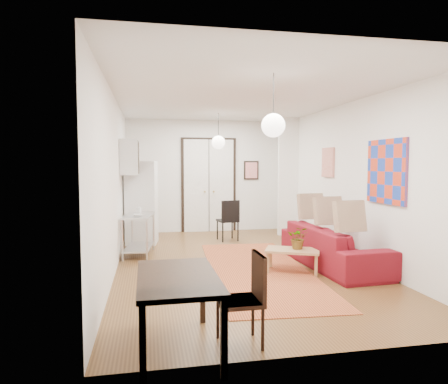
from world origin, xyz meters
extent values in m
plane|color=brown|center=(0.00, 0.00, 0.00)|extent=(7.00, 7.00, 0.00)
cube|color=silver|center=(0.00, 0.00, 2.90)|extent=(4.20, 7.00, 0.02)
cube|color=white|center=(0.00, 3.50, 1.45)|extent=(4.20, 0.02, 2.90)
cube|color=white|center=(0.00, -3.50, 1.45)|extent=(4.20, 0.02, 2.90)
cube|color=white|center=(-2.10, 0.00, 1.45)|extent=(0.02, 7.00, 2.90)
cube|color=white|center=(2.10, 0.00, 1.45)|extent=(0.02, 7.00, 2.90)
cube|color=white|center=(0.00, 3.46, 1.20)|extent=(1.44, 0.06, 2.50)
cube|color=white|center=(1.85, 2.55, 1.45)|extent=(0.50, 0.10, 2.90)
cube|color=silver|center=(-1.92, 1.50, 1.90)|extent=(0.35, 1.00, 0.70)
cube|color=red|center=(2.08, -1.25, 1.65)|extent=(0.05, 1.00, 1.00)
cube|color=#F5E5CC|center=(2.08, 0.80, 1.80)|extent=(0.05, 0.50, 0.60)
cube|color=red|center=(1.15, 3.47, 1.60)|extent=(0.40, 0.03, 0.50)
cube|color=olive|center=(-2.07, 2.00, 1.95)|extent=(0.03, 0.44, 0.54)
sphere|color=white|center=(0.00, 2.00, 2.25)|extent=(0.30, 0.30, 0.30)
cylinder|color=black|center=(0.00, 2.00, 2.65)|extent=(0.01, 0.01, 0.50)
sphere|color=white|center=(0.00, -2.00, 2.25)|extent=(0.30, 0.30, 0.30)
cylinder|color=black|center=(0.00, -2.00, 2.65)|extent=(0.01, 0.01, 0.50)
cube|color=#B2592C|center=(0.24, -0.52, 0.01)|extent=(1.84, 4.33, 0.01)
imported|color=maroon|center=(1.57, -0.52, 0.35)|extent=(1.07, 2.43, 0.70)
cube|color=#A8774F|center=(0.74, -0.76, 0.36)|extent=(0.97, 0.78, 0.04)
cube|color=#A8774F|center=(0.36, -0.95, 0.17)|extent=(0.06, 0.06, 0.34)
cube|color=#A8774F|center=(1.12, -0.95, 0.17)|extent=(0.06, 0.06, 0.34)
cube|color=#A8774F|center=(0.36, -0.57, 0.17)|extent=(0.06, 0.06, 0.34)
cube|color=#A8774F|center=(1.12, -0.57, 0.17)|extent=(0.06, 0.06, 0.34)
imported|color=#3B6E31|center=(0.84, -0.76, 0.56)|extent=(0.42, 0.40, 0.37)
cube|color=silver|center=(-1.75, 0.96, 0.77)|extent=(0.65, 1.09, 0.03)
cube|color=silver|center=(-1.75, 0.96, 0.15)|extent=(0.61, 1.05, 0.03)
cylinder|color=silver|center=(-1.97, 0.49, 0.39)|extent=(0.04, 0.04, 0.77)
cylinder|color=silver|center=(-1.53, 0.49, 0.39)|extent=(0.04, 0.04, 0.77)
cylinder|color=silver|center=(-1.97, 1.44, 0.39)|extent=(0.04, 0.04, 0.77)
cylinder|color=silver|center=(-1.53, 1.44, 0.39)|extent=(0.04, 0.04, 0.77)
imported|color=beige|center=(-1.75, 0.66, 0.81)|extent=(0.23, 0.23, 0.05)
imported|color=teal|center=(-1.75, 1.21, 0.87)|extent=(0.09, 0.09, 0.16)
cube|color=white|center=(-1.70, 2.13, 0.91)|extent=(0.73, 0.73, 1.83)
cube|color=black|center=(-1.30, -3.15, 0.70)|extent=(0.76, 1.31, 0.05)
cube|color=black|center=(-1.62, -3.75, 0.33)|extent=(0.06, 0.06, 0.67)
cube|color=black|center=(-0.97, -3.75, 0.33)|extent=(0.06, 0.06, 0.67)
cube|color=black|center=(-1.62, -2.55, 0.33)|extent=(0.06, 0.06, 0.67)
cube|color=black|center=(-0.97, -2.55, 0.33)|extent=(0.06, 0.06, 0.67)
cube|color=#3B1F12|center=(-0.70, -3.15, 0.43)|extent=(0.43, 0.41, 0.04)
cube|color=#3B1F12|center=(-0.70, -2.96, 0.67)|extent=(0.04, 0.41, 0.45)
cylinder|color=#3B1F12|center=(-0.87, -3.33, 0.21)|extent=(0.03, 0.03, 0.43)
cylinder|color=#3B1F12|center=(-0.52, -3.33, 0.21)|extent=(0.03, 0.03, 0.43)
cylinder|color=#3B1F12|center=(-0.87, -2.97, 0.21)|extent=(0.03, 0.03, 0.43)
cylinder|color=#3B1F12|center=(-0.52, -2.97, 0.21)|extent=(0.03, 0.03, 0.43)
cube|color=#3B1F12|center=(-0.70, -3.15, 0.43)|extent=(0.43, 0.41, 0.04)
cube|color=#3B1F12|center=(-0.70, -2.96, 0.67)|extent=(0.04, 0.41, 0.45)
cylinder|color=#3B1F12|center=(-0.87, -3.33, 0.21)|extent=(0.03, 0.03, 0.43)
cylinder|color=#3B1F12|center=(-0.52, -3.33, 0.21)|extent=(0.03, 0.03, 0.43)
cylinder|color=#3B1F12|center=(-0.87, -2.97, 0.21)|extent=(0.03, 0.03, 0.43)
cylinder|color=#3B1F12|center=(-0.52, -2.97, 0.21)|extent=(0.03, 0.03, 0.43)
cube|color=black|center=(0.24, 2.12, 0.46)|extent=(0.50, 0.50, 0.04)
cube|color=black|center=(0.24, 2.32, 0.71)|extent=(0.43, 0.11, 0.46)
cylinder|color=black|center=(0.05, 1.93, 0.23)|extent=(0.03, 0.03, 0.46)
cylinder|color=black|center=(0.42, 1.93, 0.23)|extent=(0.03, 0.03, 0.46)
cylinder|color=black|center=(0.05, 2.31, 0.23)|extent=(0.03, 0.03, 0.46)
cylinder|color=black|center=(0.42, 2.31, 0.23)|extent=(0.03, 0.03, 0.46)
camera|label=1|loc=(-1.55, -6.85, 1.76)|focal=32.00mm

